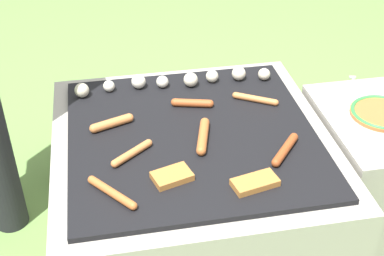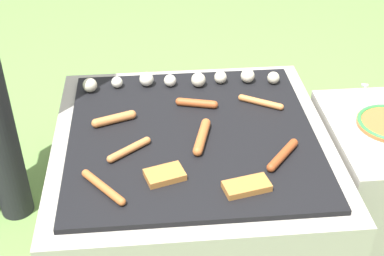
# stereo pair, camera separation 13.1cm
# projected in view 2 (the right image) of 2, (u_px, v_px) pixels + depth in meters

# --- Properties ---
(ground_plane) EXTENTS (14.00, 14.00, 0.00)m
(ground_plane) POSITION_uv_depth(u_px,v_px,m) (192.00, 224.00, 1.94)
(ground_plane) COLOR #608442
(grill) EXTENTS (0.89, 0.89, 0.41)m
(grill) POSITION_uv_depth(u_px,v_px,m) (192.00, 182.00, 1.83)
(grill) COLOR #9E998E
(grill) RESTS_ON ground_plane
(side_ledge) EXTENTS (0.38, 0.50, 0.41)m
(side_ledge) POSITION_uv_depth(u_px,v_px,m) (378.00, 175.00, 1.85)
(side_ledge) COLOR #9E998E
(side_ledge) RESTS_ON ground_plane
(sausage_back_right) EXTENTS (0.13, 0.15, 0.02)m
(sausage_back_right) POSITION_uv_depth(u_px,v_px,m) (103.00, 187.00, 1.48)
(sausage_back_right) COLOR #B7602D
(sausage_back_right) RESTS_ON grill
(sausage_front_right) EXTENTS (0.14, 0.06, 0.03)m
(sausage_front_right) POSITION_uv_depth(u_px,v_px,m) (197.00, 103.00, 1.83)
(sausage_front_right) COLOR #A34C23
(sausage_front_right) RESTS_ON grill
(sausage_mid_left) EXTENTS (0.12, 0.14, 0.03)m
(sausage_mid_left) POSITION_uv_depth(u_px,v_px,m) (283.00, 155.00, 1.59)
(sausage_mid_left) COLOR #93421E
(sausage_mid_left) RESTS_ON grill
(sausage_back_center) EXTENTS (0.07, 0.18, 0.03)m
(sausage_back_center) POSITION_uv_depth(u_px,v_px,m) (202.00, 137.00, 1.67)
(sausage_back_center) COLOR #B7602D
(sausage_back_center) RESTS_ON grill
(sausage_mid_right) EXTENTS (0.13, 0.11, 0.02)m
(sausage_mid_right) POSITION_uv_depth(u_px,v_px,m) (129.00, 149.00, 1.62)
(sausage_mid_right) COLOR #C6753D
(sausage_mid_right) RESTS_ON grill
(sausage_back_left) EXTENTS (0.15, 0.07, 0.03)m
(sausage_back_left) POSITION_uv_depth(u_px,v_px,m) (114.00, 119.00, 1.75)
(sausage_back_left) COLOR #C6753D
(sausage_back_left) RESTS_ON grill
(sausage_front_center) EXTENTS (0.15, 0.09, 0.02)m
(sausage_front_center) POSITION_uv_depth(u_px,v_px,m) (261.00, 102.00, 1.84)
(sausage_front_center) COLOR #C6753D
(sausage_front_center) RESTS_ON grill
(bread_slice_center) EXTENTS (0.14, 0.09, 0.02)m
(bread_slice_center) POSITION_uv_depth(u_px,v_px,m) (247.00, 186.00, 1.48)
(bread_slice_center) COLOR #B27033
(bread_slice_center) RESTS_ON grill
(bread_slice_right) EXTENTS (0.13, 0.10, 0.02)m
(bread_slice_right) POSITION_uv_depth(u_px,v_px,m) (165.00, 175.00, 1.52)
(bread_slice_right) COLOR #B27033
(bread_slice_right) RESTS_ON grill
(mushroom_row) EXTENTS (0.71, 0.08, 0.05)m
(mushroom_row) POSITION_uv_depth(u_px,v_px,m) (183.00, 80.00, 1.94)
(mushroom_row) COLOR beige
(mushroom_row) RESTS_ON grill
(fork_utensil) EXTENTS (0.06, 0.18, 0.01)m
(fork_utensil) POSITION_uv_depth(u_px,v_px,m) (367.00, 96.00, 1.89)
(fork_utensil) COLOR silver
(fork_utensil) RESTS_ON side_ledge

